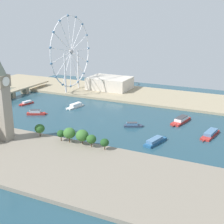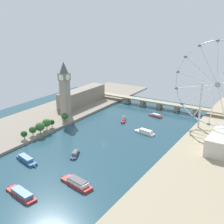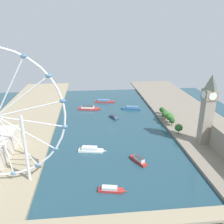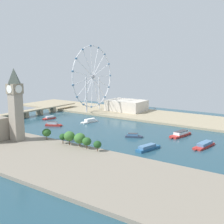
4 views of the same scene
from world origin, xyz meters
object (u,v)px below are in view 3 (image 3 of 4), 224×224
tour_boat_4 (138,160)px  tour_boat_3 (132,108)px  tour_boat_2 (104,101)px  river_bridge (135,223)px  clock_tower (208,109)px  tour_boat_5 (89,108)px  tour_boat_6 (111,189)px  tour_boat_0 (114,117)px  tour_boat_1 (91,149)px

tour_boat_4 → tour_boat_3: bearing=-34.3°
tour_boat_2 → tour_boat_4: tour_boat_4 is taller
tour_boat_3 → tour_boat_4: tour_boat_4 is taller
river_bridge → tour_boat_4: (-18.63, -79.95, -4.99)m
river_bridge → tour_boat_2: bearing=-89.9°
river_bridge → tour_boat_4: 82.24m
clock_tower → tour_boat_5: (123.90, -130.79, -39.60)m
river_bridge → tour_boat_4: size_ratio=9.02×
tour_boat_3 → tour_boat_6: bearing=89.0°
tour_boat_0 → tour_boat_4: (-10.80, 116.55, 0.50)m
river_bridge → tour_boat_6: (11.37, -40.33, -5.67)m
clock_tower → tour_boat_1: size_ratio=2.46×
river_bridge → tour_boat_0: bearing=-92.3°
tour_boat_1 → tour_boat_3: bearing=72.5°
clock_tower → tour_boat_2: size_ratio=2.00×
tour_boat_1 → tour_boat_6: bearing=-66.8°
tour_boat_3 → river_bridge: bearing=94.2°
tour_boat_1 → tour_boat_5: (1.27, -133.00, 0.24)m
tour_boat_0 → tour_boat_2: tour_boat_2 is taller
tour_boat_0 → tour_boat_6: size_ratio=0.92×
tour_boat_1 → tour_boat_2: tour_boat_1 is taller
clock_tower → tour_boat_4: (77.68, 27.39, -39.58)m
tour_boat_6 → river_bridge: bearing=-63.1°
tour_boat_2 → tour_boat_5: size_ratio=1.00×
river_bridge → tour_boat_1: river_bridge is taller
tour_boat_4 → tour_boat_5: (46.23, -158.18, -0.02)m
river_bridge → tour_boat_2: 273.51m
tour_boat_3 → tour_boat_6: 197.96m
tour_boat_2 → tour_boat_3: (-40.19, 41.92, 0.15)m
clock_tower → tour_boat_3: 142.11m
tour_boat_0 → tour_boat_4: size_ratio=0.90×
tour_boat_5 → tour_boat_6: size_ratio=1.61×
tour_boat_5 → tour_boat_1: bearing=-78.4°
tour_boat_2 → tour_boat_3: 58.08m
tour_boat_0 → tour_boat_3: (-32.05, -35.03, 0.26)m
clock_tower → tour_boat_0: size_ratio=3.52×
river_bridge → tour_boat_0: size_ratio=10.02×
river_bridge → tour_boat_0: 196.74m
tour_boat_2 → tour_boat_5: (27.29, 35.33, 0.38)m
river_bridge → tour_boat_1: size_ratio=6.99×
river_bridge → tour_boat_3: (-39.89, -231.53, -5.24)m
tour_boat_4 → tour_boat_5: size_ratio=0.63×
tour_boat_6 → tour_boat_4: bearing=64.0°
tour_boat_1 → clock_tower: bearing=11.2°
tour_boat_0 → tour_boat_3: bearing=-67.4°
tour_boat_5 → tour_boat_6: bearing=-74.2°
tour_boat_2 → tour_boat_4: (-18.94, 193.51, 0.40)m
tour_boat_1 → tour_boat_3: tour_boat_1 is taller
clock_tower → tour_boat_4: bearing=19.4°
clock_tower → tour_boat_5: 184.46m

